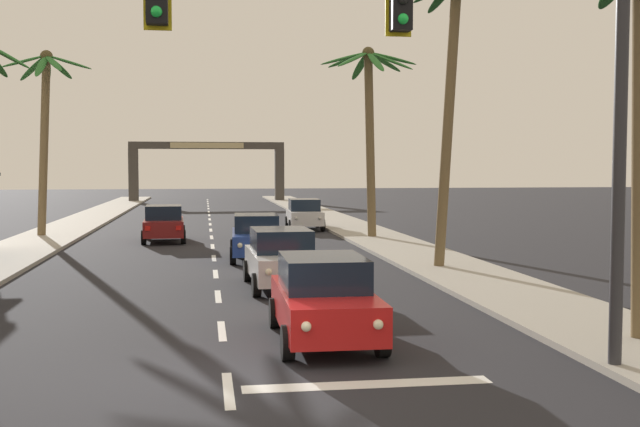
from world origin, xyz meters
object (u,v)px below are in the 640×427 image
sedan_third_in_queue (282,258)px  sedan_oncoming_far (164,223)px  palm_left_third (45,110)px  sedan_lead_at_stop_bar (324,298)px  palm_right_third (369,106)px  traffic_signal_mast (414,49)px  town_gateway_arch (207,162)px  sedan_fifth_in_queue (256,237)px  palm_right_second (452,66)px  sedan_parked_nearest_kerb (304,214)px

sedan_third_in_queue → sedan_oncoming_far: bearing=105.6°
palm_left_third → sedan_lead_at_stop_bar: bearing=-67.6°
palm_left_third → sedan_third_in_queue: bearing=-60.4°
palm_left_third → palm_right_third: bearing=-11.0°
traffic_signal_mast → sedan_oncoming_far: 25.22m
sedan_lead_at_stop_bar → town_gateway_arch: town_gateway_arch is taller
sedan_fifth_in_queue → town_gateway_arch: town_gateway_arch is taller
sedan_third_in_queue → palm_right_second: 8.93m
palm_left_third → traffic_signal_mast: bearing=-68.1°
palm_right_second → palm_right_third: size_ratio=1.09×
traffic_signal_mast → town_gateway_arch: (-2.95, 65.23, -1.39)m
sedan_fifth_in_queue → sedan_parked_nearest_kerb: same height
sedan_lead_at_stop_bar → palm_right_second: (5.82, 9.85, 5.92)m
sedan_lead_at_stop_bar → sedan_oncoming_far: bearing=101.1°
sedan_parked_nearest_kerb → palm_left_third: 14.41m
sedan_oncoming_far → palm_right_second: size_ratio=0.45×
traffic_signal_mast → sedan_lead_at_stop_bar: traffic_signal_mast is taller
traffic_signal_mast → town_gateway_arch: 65.31m
traffic_signal_mast → sedan_parked_nearest_kerb: bearing=85.9°
sedan_fifth_in_queue → palm_right_second: bearing=-31.4°
sedan_lead_at_stop_bar → palm_right_third: size_ratio=0.49×
palm_left_third → town_gateway_arch: 39.13m
traffic_signal_mast → town_gateway_arch: size_ratio=0.74×
sedan_parked_nearest_kerb → palm_right_second: (2.68, -17.27, 5.92)m
sedan_oncoming_far → palm_right_third: bearing=-1.8°
palm_right_second → sedan_oncoming_far: bearing=131.3°
palm_right_third → town_gateway_arch: palm_right_third is taller
palm_right_second → sedan_third_in_queue: bearing=-153.2°
sedan_fifth_in_queue → palm_right_third: bearing=51.2°
palm_right_second → palm_right_third: 11.11m
palm_left_third → palm_right_third: palm_right_third is taller
sedan_oncoming_far → sedan_parked_nearest_kerb: (7.32, 5.88, 0.00)m
sedan_oncoming_far → town_gateway_arch: bearing=86.9°
palm_right_third → town_gateway_arch: (-7.43, 41.24, -2.40)m
sedan_third_in_queue → palm_right_second: (5.97, 3.02, 5.92)m
sedan_oncoming_far → sedan_parked_nearest_kerb: bearing=38.8°
sedan_lead_at_stop_bar → town_gateway_arch: (-1.98, 62.19, 3.06)m
sedan_oncoming_far → palm_right_second: bearing=-48.7°
sedan_oncoming_far → palm_right_second: palm_right_second is taller
sedan_oncoming_far → sedan_parked_nearest_kerb: same height
traffic_signal_mast → sedan_lead_at_stop_bar: bearing=107.6°
sedan_oncoming_far → traffic_signal_mast: bearing=-78.0°
sedan_fifth_in_queue → palm_left_third: 14.93m
sedan_fifth_in_queue → palm_right_second: size_ratio=0.45×
sedan_third_in_queue → sedan_fifth_in_queue: 6.84m
sedan_third_in_queue → sedan_fifth_in_queue: size_ratio=1.00×
sedan_parked_nearest_kerb → palm_right_second: bearing=-81.2°
palm_right_third → sedan_parked_nearest_kerb: bearing=110.5°
sedan_lead_at_stop_bar → palm_right_third: palm_right_third is taller
sedan_lead_at_stop_bar → sedan_third_in_queue: size_ratio=0.99×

